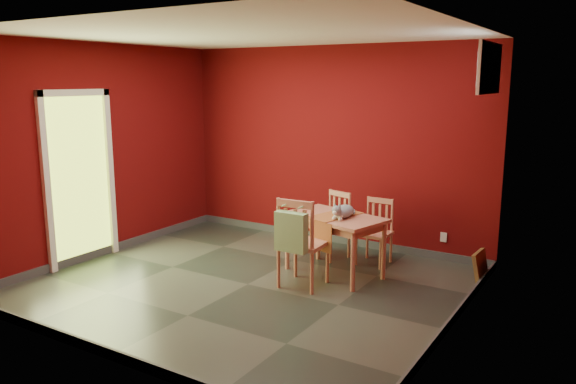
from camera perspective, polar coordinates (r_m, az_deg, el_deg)
The scene contains 13 objects.
ground at distance 6.36m, azimuth -4.10°, elevation -9.33°, with size 4.50×4.50×0.00m, color #2D342D.
room_shell at distance 6.34m, azimuth -4.11°, elevation -8.90°, with size 4.50×4.50×4.50m.
doorway at distance 7.31m, azimuth -20.48°, elevation 1.83°, with size 0.06×1.01×2.13m.
window at distance 5.96m, azimuth 19.75°, elevation 11.75°, with size 0.05×0.90×0.50m.
outlet_plate at distance 7.33m, azimuth 15.52°, elevation -4.45°, with size 0.08×0.01×0.12m, color silver.
dining_table at distance 6.51m, azimuth 4.76°, elevation -3.15°, with size 1.25×0.92×0.70m.
table_runner at distance 6.40m, azimuth 4.30°, elevation -3.07°, with size 0.48×0.75×0.34m.
chair_far_left at distance 7.20m, azimuth 4.54°, elevation -3.26°, with size 0.49×0.49×0.84m.
chair_far_right at distance 7.01m, azimuth 8.87°, elevation -3.91°, with size 0.38×0.38×0.81m.
chair_near at distance 6.12m, azimuth 1.38°, elevation -5.05°, with size 0.50×0.50×1.01m.
tote_bag at distance 5.87m, azimuth 0.32°, elevation -4.07°, with size 0.35×0.20×0.49m.
cat at distance 6.38m, azimuth 5.68°, elevation -1.72°, with size 0.21×0.40×0.20m, color slate, non-canonical shape.
picture_frame at distance 6.70m, azimuth 18.96°, elevation -7.23°, with size 0.14×0.36×0.36m.
Camera 1 is at (3.49, -4.82, 2.23)m, focal length 35.00 mm.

